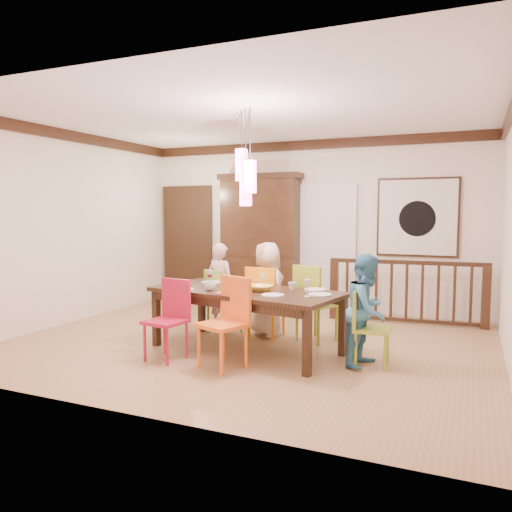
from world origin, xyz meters
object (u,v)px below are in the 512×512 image
at_px(chair_far_left, 225,297).
at_px(person_far_left, 221,286).
at_px(dining_table, 246,296).
at_px(china_hutch, 260,241).
at_px(chair_end_right, 372,323).
at_px(person_end_right, 367,310).
at_px(balustrade, 407,291).
at_px(person_far_mid, 267,289).

xyz_separation_m(chair_far_left, person_far_left, (-0.15, 0.18, 0.11)).
distance_m(dining_table, china_hutch, 2.86).
relative_size(chair_end_right, person_end_right, 0.68).
bearing_deg(person_far_left, balustrade, -136.90).
height_order(chair_end_right, china_hutch, china_hutch).
relative_size(chair_end_right, person_far_mid, 0.66).
distance_m(chair_far_left, china_hutch, 2.10).
bearing_deg(china_hutch, person_far_mid, -64.29).
bearing_deg(china_hutch, chair_end_right, -47.18).
bearing_deg(person_end_right, person_far_mid, 73.02).
distance_m(dining_table, chair_far_left, 0.95).
bearing_deg(chair_end_right, person_far_mid, 59.23).
height_order(chair_end_right, person_end_right, person_end_right).
distance_m(balustrade, person_end_right, 2.32).
xyz_separation_m(chair_far_left, china_hutch, (-0.30, 1.97, 0.67)).
relative_size(dining_table, chair_end_right, 2.90).
relative_size(person_far_left, person_far_mid, 0.98).
distance_m(chair_far_left, person_end_right, 2.22).
distance_m(china_hutch, balustrade, 2.66).
bearing_deg(balustrade, china_hutch, 168.36).
height_order(chair_end_right, balustrade, balustrade).
distance_m(chair_far_left, person_far_mid, 0.62).
bearing_deg(dining_table, china_hutch, 119.80).
distance_m(dining_table, chair_end_right, 1.54).
relative_size(dining_table, person_far_left, 1.97).
relative_size(chair_far_left, person_end_right, 0.72).
distance_m(chair_far_left, person_far_left, 0.26).
bearing_deg(person_far_mid, china_hutch, -34.67).
xyz_separation_m(dining_table, person_far_mid, (-0.05, 0.80, -0.03)).
bearing_deg(balustrade, person_end_right, -97.53).
distance_m(china_hutch, person_far_mid, 2.13).
height_order(chair_end_right, person_far_left, person_far_left).
xyz_separation_m(dining_table, person_far_left, (-0.80, 0.86, -0.05)).
height_order(chair_far_left, person_end_right, person_end_right).
distance_m(china_hutch, person_far_left, 1.88).
bearing_deg(chair_end_right, dining_table, 86.04).
relative_size(china_hutch, person_far_mid, 1.84).
height_order(chair_end_right, person_far_mid, person_far_mid).
xyz_separation_m(dining_table, china_hutch, (-0.94, 2.66, 0.50)).
bearing_deg(person_far_left, china_hutch, -73.25).
bearing_deg(china_hutch, balustrade, -7.72).
xyz_separation_m(balustrade, person_end_right, (-0.15, -2.32, 0.12)).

